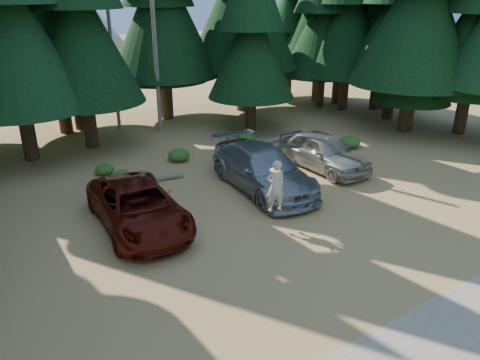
{
  "coord_description": "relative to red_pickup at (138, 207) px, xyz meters",
  "views": [
    {
      "loc": [
        -10.02,
        -10.76,
        7.84
      ],
      "look_at": [
        -1.14,
        2.83,
        1.25
      ],
      "focal_mm": 35.0,
      "sensor_mm": 36.0,
      "label": 1
    }
  ],
  "objects": [
    {
      "name": "shrub_edge_east",
      "position": [
        12.88,
        2.44,
        -0.48
      ],
      "size": [
        1.13,
        1.13,
        0.62
      ],
      "primitive_type": "ellipsoid",
      "color": "#28621D",
      "rests_on": "ground"
    },
    {
      "name": "shrub_right",
      "position": [
        9.84,
        3.38,
        -0.5
      ],
      "size": [
        1.06,
        1.06,
        0.58
      ],
      "primitive_type": "ellipsoid",
      "color": "#28621D",
      "rests_on": "ground"
    },
    {
      "name": "forest_belt_east",
      "position": [
        20.39,
        0.35,
        -0.79
      ],
      "size": [
        6.0,
        22.0,
        22.0
      ],
      "primitive_type": null,
      "color": "black",
      "rests_on": "ground"
    },
    {
      "name": "silver_minivan_right",
      "position": [
        9.5,
        0.86,
        0.06
      ],
      "size": [
        2.04,
        4.99,
        1.7
      ],
      "primitive_type": "imported",
      "rotation": [
        0.0,
        0.0,
        0.01
      ],
      "color": "#A8A595",
      "rests_on": "ground"
    },
    {
      "name": "ground",
      "position": [
        4.89,
        -3.65,
        -0.79
      ],
      "size": [
        160.0,
        160.0,
        0.0
      ],
      "primitive_type": "plane",
      "color": "tan",
      "rests_on": "ground"
    },
    {
      "name": "shrub_center_left",
      "position": [
        1.28,
        2.67,
        -0.44
      ],
      "size": [
        1.28,
        1.28,
        0.7
      ],
      "primitive_type": "ellipsoid",
      "color": "#28621D",
      "rests_on": "ground"
    },
    {
      "name": "frisbee_player",
      "position": [
        4.03,
        -2.62,
        0.8
      ],
      "size": [
        0.77,
        0.6,
        1.87
      ],
      "rotation": [
        0.0,
        0.0,
        2.9
      ],
      "color": "beige",
      "rests_on": "ground"
    },
    {
      "name": "log_mid",
      "position": [
        8.34,
        5.03,
        -0.64
      ],
      "size": [
        3.18,
        2.14,
        0.29
      ],
      "primitive_type": "cylinder",
      "rotation": [
        0.0,
        1.57,
        -0.56
      ],
      "color": "gray",
      "rests_on": "ground"
    },
    {
      "name": "silver_minivan_center",
      "position": [
        5.71,
        0.44,
        0.11
      ],
      "size": [
        3.12,
        6.39,
        1.79
      ],
      "primitive_type": "imported",
      "rotation": [
        0.0,
        0.0,
        -0.1
      ],
      "color": "#95989D",
      "rests_on": "ground"
    },
    {
      "name": "shrub_far_right",
      "position": [
        8.7,
        6.1,
        -0.52
      ],
      "size": [
        0.97,
        0.97,
        0.54
      ],
      "primitive_type": "ellipsoid",
      "color": "#28621D",
      "rests_on": "ground"
    },
    {
      "name": "shrub_center_right",
      "position": [
        4.29,
        5.57,
        -0.49
      ],
      "size": [
        1.07,
        1.07,
        0.59
      ],
      "primitive_type": "ellipsoid",
      "color": "#28621D",
      "rests_on": "ground"
    },
    {
      "name": "snag_back",
      "position": [
        3.69,
        12.35,
        4.21
      ],
      "size": [
        0.2,
        0.2,
        10.0
      ],
      "primitive_type": "cylinder",
      "color": "gray",
      "rests_on": "ground"
    },
    {
      "name": "shrub_left",
      "position": [
        1.01,
        4.57,
        -0.55
      ],
      "size": [
        0.85,
        0.85,
        0.47
      ],
      "primitive_type": "ellipsoid",
      "color": "#28621D",
      "rests_on": "ground"
    },
    {
      "name": "shrub_far_left",
      "position": [
        0.62,
        5.75,
        -0.55
      ],
      "size": [
        0.86,
        0.86,
        0.47
      ],
      "primitive_type": "ellipsoid",
      "color": "#28621D",
      "rests_on": "ground"
    },
    {
      "name": "log_right",
      "position": [
        9.74,
        5.35,
        -0.64
      ],
      "size": [
        4.55,
        0.67,
        0.29
      ],
      "primitive_type": "cylinder",
      "rotation": [
        0.0,
        1.57,
        0.08
      ],
      "color": "gray",
      "rests_on": "ground"
    },
    {
      "name": "snag_front",
      "position": [
        5.69,
        10.85,
        5.21
      ],
      "size": [
        0.24,
        0.24,
        12.0
      ],
      "primitive_type": "cylinder",
      "color": "gray",
      "rests_on": "ground"
    },
    {
      "name": "log_left",
      "position": [
        1.55,
        3.82,
        -0.65
      ],
      "size": [
        3.81,
        1.03,
        0.27
      ],
      "primitive_type": "cylinder",
      "rotation": [
        0.0,
        1.57,
        -0.2
      ],
      "color": "gray",
      "rests_on": "ground"
    },
    {
      "name": "forest_belt_north",
      "position": [
        4.89,
        11.35,
        -0.79
      ],
      "size": [
        36.0,
        7.0,
        22.0
      ],
      "primitive_type": null,
      "color": "black",
      "rests_on": "ground"
    },
    {
      "name": "red_pickup",
      "position": [
        0.0,
        0.0,
        0.0
      ],
      "size": [
        3.04,
        5.86,
        1.58
      ],
      "primitive_type": "imported",
      "rotation": [
        0.0,
        0.0,
        -0.08
      ],
      "color": "#5B1107",
      "rests_on": "ground"
    }
  ]
}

